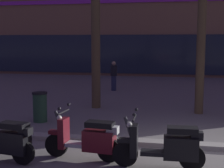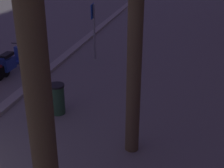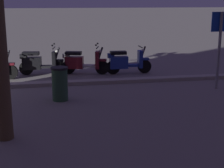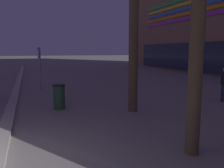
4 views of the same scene
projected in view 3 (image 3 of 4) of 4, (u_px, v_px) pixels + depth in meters
The scene contains 5 objects.
scooter_blue_mid_centre at pixel (125, 62), 12.90m from camera, with size 1.75×0.56×1.04m.
scooter_maroon_far_back at pixel (81, 62), 12.86m from camera, with size 1.78×0.75×1.17m.
scooter_black_last_in_row at pixel (39, 63), 12.69m from camera, with size 1.75×0.62×1.17m.
crossing_sign at pixel (219, 41), 10.55m from camera, with size 0.60×0.15×2.40m.
litter_bin at pixel (60, 83), 9.50m from camera, with size 0.48×0.48×0.95m.
Camera 3 is at (-4.68, 11.60, 2.78)m, focal length 54.57 mm.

